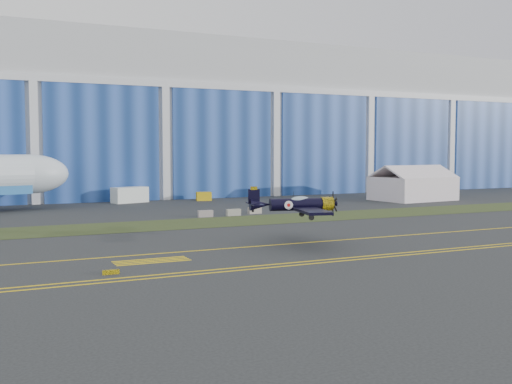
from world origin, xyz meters
name	(u,v)px	position (x,y,z in m)	size (l,w,h in m)	color
ground	(300,235)	(0.00, 0.00, 0.00)	(260.00, 260.00, 0.00)	#2E3031
grass_median	(246,220)	(0.00, 14.00, 0.02)	(260.00, 10.00, 0.02)	#475128
hangar	(135,121)	(0.00, 71.79, 14.96)	(220.00, 45.70, 30.00)	silver
taxiway_centreline	(325,241)	(0.00, -5.00, 0.01)	(200.00, 0.20, 0.02)	yellow
edge_line_near	(386,257)	(0.00, -14.50, 0.01)	(80.00, 0.20, 0.02)	yellow
edge_line_far	(378,255)	(0.00, -13.50, 0.01)	(80.00, 0.20, 0.02)	yellow
hold_short_ladder	(152,261)	(-18.00, -8.10, 0.01)	(6.00, 2.40, 0.02)	yellow
guard_board_left	(111,272)	(-22.00, -12.00, 0.17)	(1.20, 0.15, 0.35)	yellow
warbird	(296,204)	(-3.37, -5.28, 3.74)	(11.88, 13.39, 3.44)	black
tent	(413,183)	(39.56, 30.10, 3.11)	(14.34, 11.14, 6.23)	white
shipping_container	(130,195)	(-7.31, 45.94, 1.31)	(6.06, 2.42, 2.62)	white
tug	(204,196)	(5.48, 44.68, 0.76)	(2.59, 1.62, 1.51)	gold
barrier_a	(205,214)	(-3.30, 19.79, 0.45)	(2.00, 0.60, 0.90)	gray
barrier_b	(233,212)	(0.74, 19.81, 0.45)	(2.00, 0.60, 0.90)	gray
barrier_c	(255,210)	(4.42, 20.96, 0.45)	(2.00, 0.60, 0.90)	#9E9586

